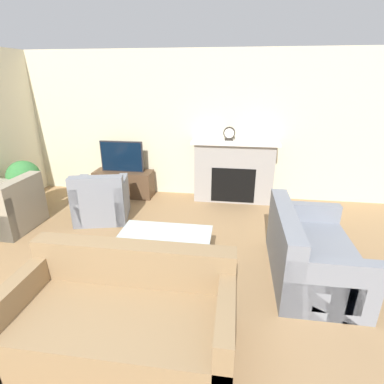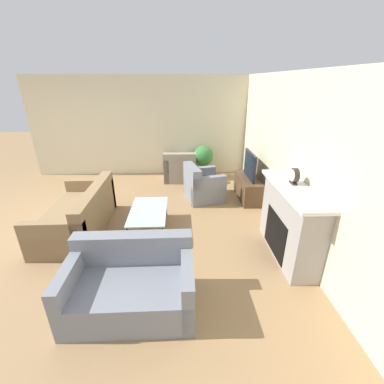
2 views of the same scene
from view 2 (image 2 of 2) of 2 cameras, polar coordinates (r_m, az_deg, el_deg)
The scene contains 13 objects.
ground_plane at distance 5.77m, azimuth -29.38°, elevation -5.98°, with size 20.00×20.00×0.00m, color #9E7A51.
wall_back at distance 5.00m, azimuth 19.76°, elevation 8.28°, with size 8.68×0.06×2.70m.
wall_left at distance 7.45m, azimuth -5.73°, elevation 14.16°, with size 0.06×7.47×2.70m.
fireplace at distance 4.19m, azimuth 20.99°, elevation -5.89°, with size 1.56×0.47×1.15m.
tv_stand at distance 6.12m, azimuth 12.32°, elevation 0.94°, with size 1.14×0.42×0.50m.
tv at distance 5.94m, azimuth 12.74°, elevation 5.83°, with size 0.83×0.06×0.59m.
couch_sectional at distance 5.12m, azimuth -23.71°, elevation -4.86°, with size 1.89×0.96×0.82m.
couch_loveseat at distance 3.35m, azimuth -13.29°, elevation -19.60°, with size 0.90×1.48×0.82m.
armchair_by_window at distance 7.11m, azimuth -2.67°, elevation 5.08°, with size 0.83×0.87×0.82m.
armchair_accent at distance 5.92m, azimuth 2.35°, elevation 1.20°, with size 0.97×0.94×0.82m.
coffee_table at distance 4.71m, azimuth -9.65°, elevation -4.40°, with size 1.15×0.65×0.41m.
potted_plant at distance 7.19m, azimuth 2.53°, elevation 7.70°, with size 0.55×0.55×0.90m.
mantel_clock at distance 4.02m, azimuth 21.79°, elevation 3.36°, with size 0.21×0.07×0.24m.
Camera 2 is at (4.47, 2.61, 2.55)m, focal length 24.00 mm.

